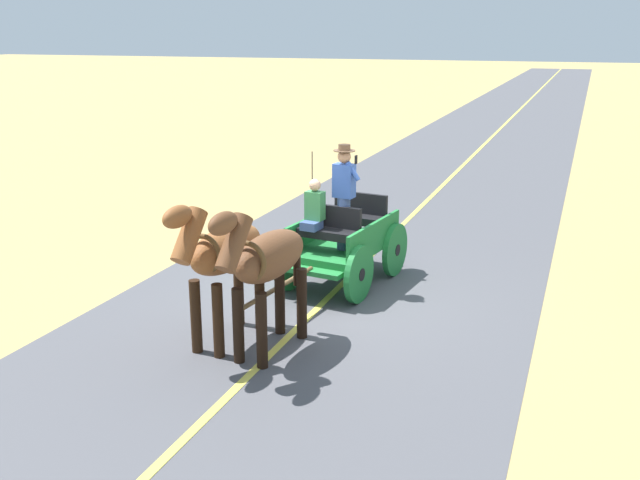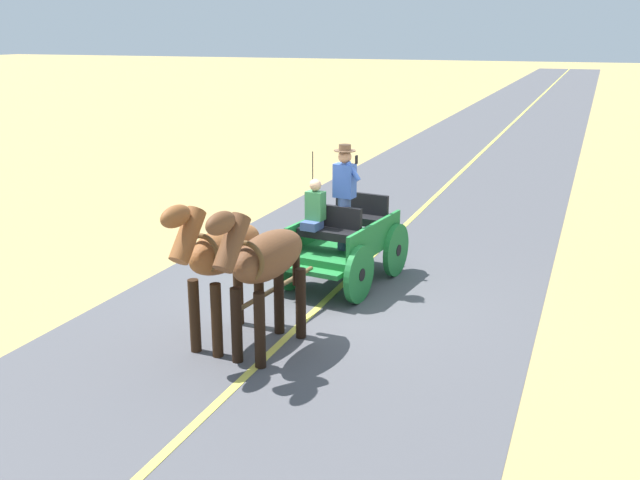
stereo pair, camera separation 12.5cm
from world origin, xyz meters
name	(u,v)px [view 2 (the right image)]	position (x,y,z in m)	size (l,w,h in m)	color
ground_plane	(331,296)	(0.00, 0.00, 0.00)	(200.00, 200.00, 0.00)	tan
road_surface	(331,296)	(0.00, 0.00, 0.00)	(6.74, 160.00, 0.01)	#4C4C51
road_centre_stripe	(331,296)	(0.00, 0.00, 0.01)	(0.12, 160.00, 0.00)	#DBCC4C
horse_drawn_carriage	(343,239)	(0.03, -0.67, 0.82)	(1.71, 4.51, 2.50)	#1E7233
horse_near_side	(264,261)	(0.07, 2.38, 1.32)	(0.74, 2.14, 2.21)	brown
horse_off_side	(221,254)	(0.77, 2.29, 1.32)	(0.71, 2.14, 2.21)	brown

